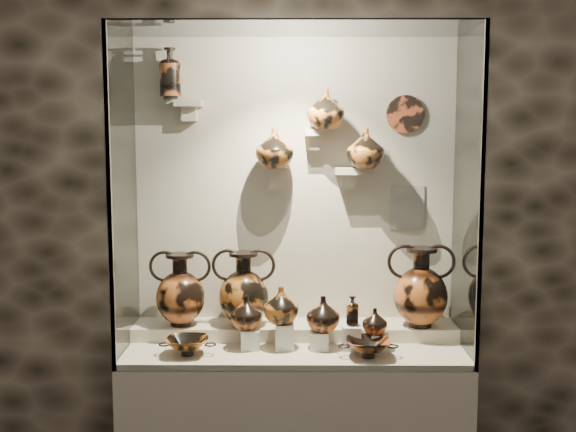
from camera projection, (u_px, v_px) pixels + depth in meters
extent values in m
cube|color=black|center=(295.00, 189.00, 3.86)|extent=(5.00, 0.02, 3.20)
cube|color=#BFB299|center=(295.00, 428.00, 3.68)|extent=(1.70, 0.60, 0.80)
cube|color=beige|center=(295.00, 349.00, 3.63)|extent=(1.68, 0.58, 0.03)
cube|color=beige|center=(295.00, 333.00, 3.80)|extent=(1.70, 0.25, 0.10)
cube|color=#BFB299|center=(295.00, 189.00, 3.85)|extent=(1.70, 0.03, 1.60)
cube|color=white|center=(295.00, 200.00, 3.24)|extent=(1.70, 0.01, 1.60)
cube|color=white|center=(123.00, 194.00, 3.54)|extent=(0.01, 0.60, 1.60)
cube|color=white|center=(467.00, 194.00, 3.53)|extent=(0.01, 0.60, 1.60)
cube|color=white|center=(295.00, 28.00, 3.44)|extent=(1.70, 0.60, 0.01)
cube|color=gray|center=(109.00, 200.00, 3.26)|extent=(0.02, 0.02, 1.60)
cube|color=gray|center=(482.00, 200.00, 3.25)|extent=(0.02, 0.02, 1.60)
cube|color=silver|center=(251.00, 339.00, 3.58)|extent=(0.09, 0.09, 0.10)
cube|color=silver|center=(285.00, 336.00, 3.58)|extent=(0.09, 0.09, 0.13)
cube|color=silver|center=(319.00, 340.00, 3.58)|extent=(0.09, 0.09, 0.09)
cube|color=silver|center=(351.00, 338.00, 3.57)|extent=(0.09, 0.09, 0.12)
cube|color=silver|center=(379.00, 342.00, 3.58)|extent=(0.09, 0.09, 0.08)
cube|color=#BFB299|center=(189.00, 103.00, 3.73)|extent=(0.14, 0.12, 0.04)
cube|color=#BFB299|center=(276.00, 171.00, 3.77)|extent=(0.14, 0.12, 0.04)
cube|color=#BFB299|center=(314.00, 132.00, 3.74)|extent=(0.10, 0.12, 0.04)
cube|color=#BFB299|center=(348.00, 171.00, 3.76)|extent=(0.14, 0.12, 0.04)
imported|color=#A04C1E|center=(246.00, 312.00, 3.58)|extent=(0.18, 0.18, 0.17)
imported|color=#A6581D|center=(281.00, 305.00, 3.57)|extent=(0.19, 0.19, 0.18)
imported|color=#A04C1E|center=(323.00, 314.00, 3.58)|extent=(0.20, 0.20, 0.18)
imported|color=#A04C1E|center=(375.00, 321.00, 3.56)|extent=(0.15, 0.15, 0.13)
imported|color=#A6581D|center=(275.00, 148.00, 3.70)|extent=(0.26, 0.26, 0.21)
imported|color=#A6581D|center=(326.00, 109.00, 3.68)|extent=(0.24, 0.24, 0.20)
imported|color=#A6581D|center=(365.00, 148.00, 3.70)|extent=(0.25, 0.25, 0.20)
cylinder|color=#B34823|center=(405.00, 114.00, 3.77)|extent=(0.20, 0.02, 0.20)
cube|color=beige|center=(407.00, 207.00, 3.84)|extent=(0.18, 0.01, 0.24)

